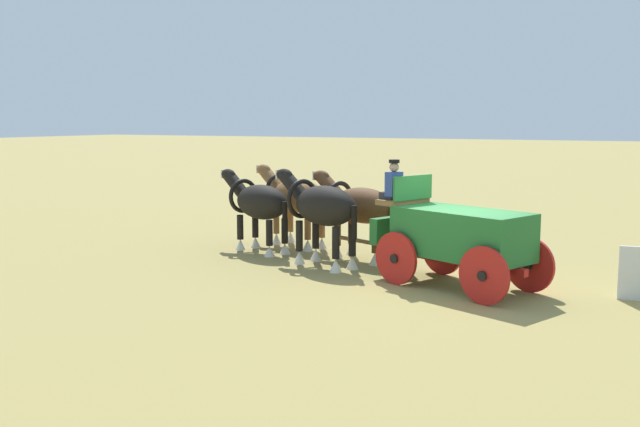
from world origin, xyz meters
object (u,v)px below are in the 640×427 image
(show_wagon, at_px, (456,235))
(draft_horse_rear_off, at_px, (359,207))
(draft_horse_lead_off, at_px, (296,197))
(draft_horse_lead_near, at_px, (259,203))
(draft_horse_rear_near, at_px, (322,208))

(show_wagon, relative_size, draft_horse_rear_off, 1.95)
(draft_horse_rear_off, relative_size, draft_horse_lead_off, 0.99)
(show_wagon, xyz_separation_m, draft_horse_rear_off, (3.13, -1.99, 0.21))
(draft_horse_lead_near, bearing_deg, draft_horse_lead_off, -112.33)
(draft_horse_rear_near, height_order, draft_horse_lead_near, draft_horse_rear_near)
(show_wagon, bearing_deg, draft_horse_lead_off, -28.23)
(show_wagon, xyz_separation_m, draft_horse_lead_off, (5.53, -2.97, 0.24))
(show_wagon, xyz_separation_m, draft_horse_lead_near, (6.03, -1.77, 0.17))
(draft_horse_rear_off, height_order, draft_horse_lead_near, draft_horse_rear_off)
(draft_horse_rear_off, bearing_deg, draft_horse_lead_near, 4.35)
(draft_horse_lead_near, height_order, draft_horse_lead_off, draft_horse_lead_off)
(show_wagon, height_order, draft_horse_lead_off, show_wagon)
(draft_horse_rear_near, xyz_separation_m, draft_horse_lead_off, (1.92, -2.19, -0.05))
(draft_horse_rear_off, height_order, draft_horse_lead_off, draft_horse_lead_off)
(draft_horse_rear_off, xyz_separation_m, draft_horse_lead_near, (2.90, 0.22, -0.03))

